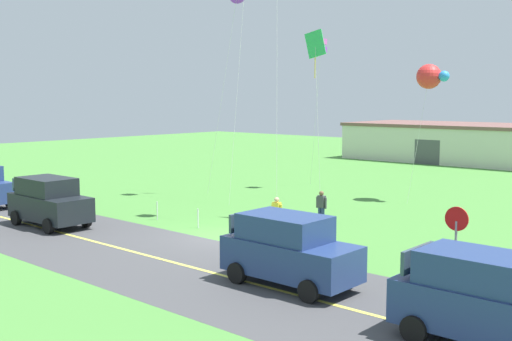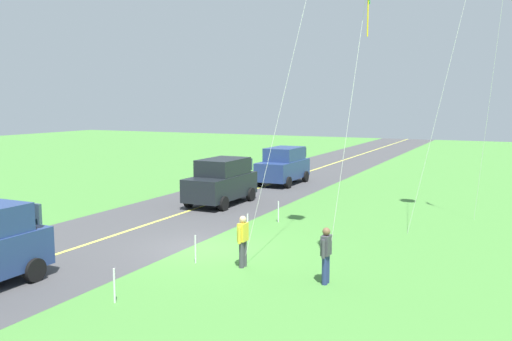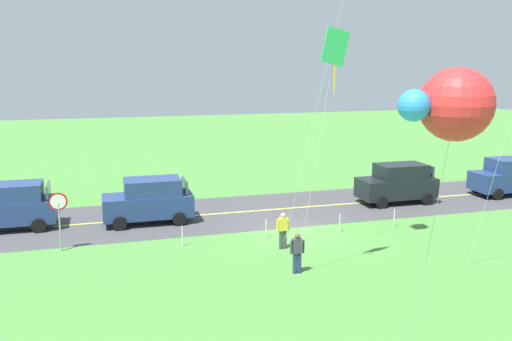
# 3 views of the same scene
# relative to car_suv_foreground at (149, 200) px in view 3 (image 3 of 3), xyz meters

# --- Properties ---
(ground_plane) EXTENTS (120.00, 120.00, 0.10)m
(ground_plane) POSITION_rel_car_suv_foreground_xyz_m (-6.50, 3.37, -1.20)
(ground_plane) COLOR #478438
(asphalt_road) EXTENTS (120.00, 7.00, 0.00)m
(asphalt_road) POSITION_rel_car_suv_foreground_xyz_m (-6.50, -0.63, -1.15)
(asphalt_road) COLOR #424244
(asphalt_road) RESTS_ON ground
(road_centre_stripe) EXTENTS (120.00, 0.16, 0.00)m
(road_centre_stripe) POSITION_rel_car_suv_foreground_xyz_m (-6.50, -0.63, -1.15)
(road_centre_stripe) COLOR #E5E04C
(road_centre_stripe) RESTS_ON asphalt_road
(car_suv_foreground) EXTENTS (4.40, 2.12, 2.24)m
(car_suv_foreground) POSITION_rel_car_suv_foreground_xyz_m (0.00, 0.00, 0.00)
(car_suv_foreground) COLOR navy
(car_suv_foreground) RESTS_ON ground
(car_parked_east_near) EXTENTS (4.40, 2.12, 2.24)m
(car_parked_east_near) POSITION_rel_car_suv_foreground_xyz_m (6.55, -0.71, 0.00)
(car_parked_east_near) COLOR navy
(car_parked_east_near) RESTS_ON ground
(car_parked_west_near) EXTENTS (4.40, 2.12, 2.24)m
(car_parked_west_near) POSITION_rel_car_suv_foreground_xyz_m (-14.03, -0.14, 0.00)
(car_parked_west_near) COLOR black
(car_parked_west_near) RESTS_ON ground
(car_parked_west_far) EXTENTS (4.40, 2.12, 2.24)m
(car_parked_west_far) POSITION_rel_car_suv_foreground_xyz_m (-21.55, 0.01, 0.00)
(car_parked_west_far) COLOR navy
(car_parked_west_far) RESTS_ON ground
(stop_sign) EXTENTS (0.76, 0.08, 2.56)m
(stop_sign) POSITION_rel_car_suv_foreground_xyz_m (4.02, 3.27, 0.65)
(stop_sign) COLOR gray
(stop_sign) RESTS_ON ground
(person_adult_near) EXTENTS (0.58, 0.22, 1.60)m
(person_adult_near) POSITION_rel_car_suv_foreground_xyz_m (-5.14, 5.60, -0.29)
(person_adult_near) COLOR #3F3F47
(person_adult_near) RESTS_ON ground
(person_adult_companion) EXTENTS (0.58, 0.22, 1.60)m
(person_adult_companion) POSITION_rel_car_suv_foreground_xyz_m (-4.76, 8.39, -0.29)
(person_adult_companion) COLOR navy
(person_adult_companion) RESTS_ON ground
(kite_blue_mid) EXTENTS (1.59, 0.86, 9.11)m
(kite_blue_mid) POSITION_rel_car_suv_foreground_xyz_m (-5.75, 9.13, 7.11)
(kite_blue_mid) COLOR silver
(kite_blue_mid) RESTS_ON ground
(kite_pink_drift) EXTENTS (1.90, 2.40, 7.79)m
(kite_pink_drift) POSITION_rel_car_suv_foreground_xyz_m (-4.23, 17.97, 5.94)
(kite_pink_drift) COLOR silver
(kite_pink_drift) RESTS_ON ground
(fence_post_0) EXTENTS (0.05, 0.05, 0.90)m
(fence_post_0) POSITION_rel_car_suv_foreground_xyz_m (-11.41, 4.07, -0.70)
(fence_post_0) COLOR silver
(fence_post_0) RESTS_ON ground
(fence_post_1) EXTENTS (0.05, 0.05, 0.90)m
(fence_post_1) POSITION_rel_car_suv_foreground_xyz_m (-8.52, 4.07, -0.70)
(fence_post_1) COLOR silver
(fence_post_1) RESTS_ON ground
(fence_post_2) EXTENTS (0.05, 0.05, 0.90)m
(fence_post_2) POSITION_rel_car_suv_foreground_xyz_m (-4.86, 4.07, -0.70)
(fence_post_2) COLOR silver
(fence_post_2) RESTS_ON ground
(fence_post_3) EXTENTS (0.05, 0.05, 0.90)m
(fence_post_3) POSITION_rel_car_suv_foreground_xyz_m (-1.04, 4.07, -0.70)
(fence_post_3) COLOR silver
(fence_post_3) RESTS_ON ground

